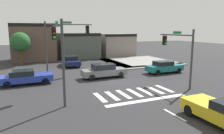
# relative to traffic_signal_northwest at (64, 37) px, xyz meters

# --- Properties ---
(ground_plane) EXTENTS (120.00, 120.00, 0.00)m
(ground_plane) POSITION_rel_traffic_signal_northwest_xyz_m (3.77, -5.28, -4.27)
(ground_plane) COLOR #2B2B2D
(crosswalk_near) EXTENTS (6.50, 2.44, 0.01)m
(crosswalk_near) POSITION_rel_traffic_signal_northwest_xyz_m (3.77, -9.78, -4.27)
(crosswalk_near) COLOR silver
(crosswalk_near) RESTS_ON ground_plane
(bike_detector_marking) EXTENTS (1.17, 1.17, 0.01)m
(bike_detector_marking) POSITION_rel_traffic_signal_northwest_xyz_m (5.90, -14.56, -4.27)
(bike_detector_marking) COLOR yellow
(bike_detector_marking) RESTS_ON ground_plane
(curb_corner_northeast) EXTENTS (10.00, 10.60, 0.15)m
(curb_corner_northeast) POSITION_rel_traffic_signal_northwest_xyz_m (12.26, 4.14, -4.20)
(curb_corner_northeast) COLOR gray
(curb_corner_northeast) RESTS_ON ground_plane
(storefront_row) EXTENTS (22.00, 6.23, 6.14)m
(storefront_row) POSITION_rel_traffic_signal_northwest_xyz_m (4.14, 13.54, -1.69)
(storefront_row) COLOR brown
(storefront_row) RESTS_ON ground_plane
(traffic_signal_northwest) EXTENTS (5.44, 0.32, 6.08)m
(traffic_signal_northwest) POSITION_rel_traffic_signal_northwest_xyz_m (0.00, 0.00, 0.00)
(traffic_signal_northwest) COLOR #383A3D
(traffic_signal_northwest) RESTS_ON ground_plane
(traffic_signal_southeast) EXTENTS (0.32, 4.59, 5.20)m
(traffic_signal_southeast) POSITION_rel_traffic_signal_northwest_xyz_m (8.75, -9.04, -0.74)
(traffic_signal_southeast) COLOR #383A3D
(traffic_signal_southeast) RESTS_ON ground_plane
(traffic_signal_southwest) EXTENTS (0.32, 4.54, 5.85)m
(traffic_signal_southwest) POSITION_rel_traffic_signal_northwest_xyz_m (-2.14, -9.11, -0.24)
(traffic_signal_southwest) COLOR #383A3D
(traffic_signal_southwest) RESTS_ON ground_plane
(car_teal) EXTENTS (4.48, 1.73, 1.46)m
(car_teal) POSITION_rel_traffic_signal_northwest_xyz_m (10.98, -4.18, -3.53)
(car_teal) COLOR #196B70
(car_teal) RESTS_ON ground_plane
(car_blue) EXTENTS (4.77, 1.91, 1.37)m
(car_blue) POSITION_rel_traffic_signal_northwest_xyz_m (-4.46, -3.22, -3.57)
(car_blue) COLOR #23389E
(car_blue) RESTS_ON ground_plane
(car_gray) EXTENTS (4.78, 1.74, 1.53)m
(car_gray) POSITION_rel_traffic_signal_northwest_xyz_m (3.42, -3.65, -3.50)
(car_gray) COLOR slate
(car_gray) RESTS_ON ground_plane
(car_navy) EXTENTS (1.93, 4.45, 1.45)m
(car_navy) POSITION_rel_traffic_signal_northwest_xyz_m (1.72, 5.17, -3.53)
(car_navy) COLOR #141E4C
(car_navy) RESTS_ON ground_plane
(roadside_tree) EXTENTS (2.82, 2.82, 4.81)m
(roadside_tree) POSITION_rel_traffic_signal_northwest_xyz_m (-4.73, 8.72, -0.90)
(roadside_tree) COLOR #4C3823
(roadside_tree) RESTS_ON ground_plane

